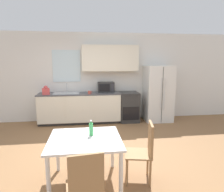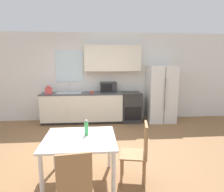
# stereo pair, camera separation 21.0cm
# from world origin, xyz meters

# --- Properties ---
(ground_plane) EXTENTS (12.00, 12.00, 0.00)m
(ground_plane) POSITION_xyz_m (0.00, 0.00, 0.00)
(ground_plane) COLOR olive
(wall_back) EXTENTS (12.00, 0.38, 2.70)m
(wall_back) POSITION_xyz_m (0.09, 2.33, 1.46)
(wall_back) COLOR silver
(wall_back) RESTS_ON ground_plane
(kitchen_counter) EXTENTS (2.42, 0.64, 0.91)m
(kitchen_counter) POSITION_xyz_m (-0.37, 2.02, 0.46)
(kitchen_counter) COLOR #333333
(kitchen_counter) RESTS_ON ground_plane
(oven_range) EXTENTS (0.57, 0.66, 0.90)m
(oven_range) POSITION_xyz_m (1.13, 2.01, 0.45)
(oven_range) COLOR #2D2D2D
(oven_range) RESTS_ON ground_plane
(refrigerator) EXTENTS (0.82, 0.76, 1.71)m
(refrigerator) POSITION_xyz_m (2.04, 1.97, 0.85)
(refrigerator) COLOR silver
(refrigerator) RESTS_ON ground_plane
(kitchen_sink) EXTENTS (0.74, 0.45, 0.28)m
(kitchen_sink) POSITION_xyz_m (-0.74, 2.03, 0.92)
(kitchen_sink) COLOR #B7BABC
(kitchen_sink) RESTS_ON kitchen_counter
(microwave) EXTENTS (0.49, 0.31, 0.30)m
(microwave) POSITION_xyz_m (0.44, 2.15, 1.06)
(microwave) COLOR #282828
(microwave) RESTS_ON kitchen_counter
(coffee_mug) EXTENTS (0.12, 0.09, 0.09)m
(coffee_mug) POSITION_xyz_m (-0.07, 1.83, 0.95)
(coffee_mug) COLOR #BF4C3F
(coffee_mug) RESTS_ON kitchen_counter
(grocery_bag_0) EXTENTS (0.23, 0.21, 0.26)m
(grocery_bag_0) POSITION_xyz_m (-1.30, 1.88, 1.02)
(grocery_bag_0) COLOR #D14C4C
(grocery_bag_0) RESTS_ON kitchen_counter
(dining_table) EXTENTS (1.05, 0.97, 0.72)m
(dining_table) POSITION_xyz_m (-0.20, -1.09, 0.63)
(dining_table) COLOR white
(dining_table) RESTS_ON ground_plane
(dining_chair_near) EXTENTS (0.45, 0.45, 0.93)m
(dining_chair_near) POSITION_xyz_m (-0.20, -1.96, 0.54)
(dining_chair_near) COLOR #997047
(dining_chair_near) RESTS_ON ground_plane
(dining_chair_side) EXTENTS (0.47, 0.47, 0.93)m
(dining_chair_side) POSITION_xyz_m (0.70, -1.14, 0.54)
(dining_chair_side) COLOR #997047
(dining_chair_side) RESTS_ON ground_plane
(drink_bottle) EXTENTS (0.06, 0.06, 0.24)m
(drink_bottle) POSITION_xyz_m (-0.11, -0.98, 0.82)
(drink_bottle) COLOR #3FB259
(drink_bottle) RESTS_ON dining_table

